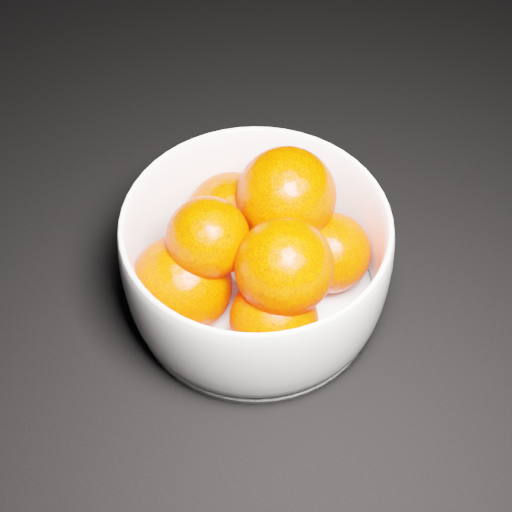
# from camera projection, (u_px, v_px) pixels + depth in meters

# --- Properties ---
(bowl) EXTENTS (0.20, 0.20, 0.10)m
(bowl) POSITION_uv_depth(u_px,v_px,m) (256.00, 260.00, 0.53)
(bowl) COLOR white
(bowl) RESTS_ON ground
(orange_pile) EXTENTS (0.17, 0.16, 0.11)m
(orange_pile) POSITION_uv_depth(u_px,v_px,m) (253.00, 250.00, 0.52)
(orange_pile) COLOR #F72900
(orange_pile) RESTS_ON bowl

